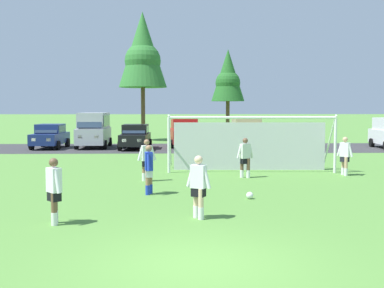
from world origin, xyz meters
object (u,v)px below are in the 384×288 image
Objects in this scene: player_striker_near at (198,187)px; player_winger_right at (147,160)px; soccer_goal at (250,142)px; parked_car_slot_center_right at (246,133)px; parked_car_slot_center_left at (135,137)px; player_midfield_center at (149,170)px; soccer_ball at (250,195)px; parked_car_slot_center at (184,132)px; player_defender_far at (54,191)px; player_winger_left at (245,158)px; parked_car_slot_far_right at (297,135)px; parked_car_slot_right at (273,135)px; parked_car_slot_left at (94,129)px; parked_car_slot_far_left at (50,136)px; player_trailing_back at (345,156)px.

player_striker_near is 6.65m from player_winger_right.
parked_car_slot_center_right is (1.58, 11.89, -0.18)m from soccer_goal.
player_midfield_center is at bearing -83.68° from parked_car_slot_center_left.
parked_car_slot_center is (-1.74, 20.51, 1.00)m from soccer_ball.
player_defender_far is 9.65m from player_winger_left.
parked_car_slot_far_right is at bearing 71.94° from soccer_ball.
parked_car_slot_center_left reaches higher than soccer_ball.
parked_car_slot_center_left is 10.21m from parked_car_slot_right.
parked_car_slot_left reaches higher than player_midfield_center.
parked_car_slot_far_left is (-11.28, 19.40, 0.77)m from soccer_ball.
player_midfield_center is at bearing -125.78° from soccer_goal.
player_defender_far is 0.39× the size of parked_car_slot_center_left.
soccer_goal reaches higher than player_trailing_back.
parked_car_slot_center_left is (0.14, 21.63, 0.05)m from player_defender_far.
parked_car_slot_right and parked_car_slot_far_right have the same top height.
player_winger_right is at bearing -170.80° from player_trailing_back.
parked_car_slot_left is 1.13× the size of parked_car_slot_far_right.
player_defender_far is at bearing -149.47° from soccer_ball.
player_defender_far is 21.63m from parked_car_slot_center_left.
player_midfield_center and player_winger_left have the same top height.
player_winger_right is at bearing -121.66° from parked_car_slot_far_right.
parked_car_slot_center_right is at bearing 78.45° from player_striker_near.
player_winger_left and player_trailing_back have the same top height.
player_winger_left is at bearing -81.96° from parked_car_slot_center.
player_striker_near is 7.55m from player_winger_left.
parked_car_slot_center is (1.72, 16.73, 0.29)m from player_winger_right.
parked_car_slot_left is (-4.81, 16.14, 0.52)m from player_winger_right.
parked_car_slot_center_left reaches higher than player_defender_far.
player_striker_near is 0.34× the size of parked_car_slot_left.
parked_car_slot_center_left is at bearing -169.04° from parked_car_slot_right.
player_winger_left is at bearing -103.43° from soccer_goal.
player_trailing_back is 0.39× the size of parked_car_slot_far_left.
player_midfield_center is 0.34× the size of parked_car_slot_left.
parked_car_slot_right is (3.81, 13.62, -0.42)m from soccer_goal.
soccer_ball is at bearing -97.99° from parked_car_slot_center_right.
parked_car_slot_center is (9.54, 1.11, 0.24)m from parked_car_slot_far_left.
player_midfield_center is 0.39× the size of parked_car_slot_far_left.
parked_car_slot_far_right is at bearing 68.69° from player_winger_left.
player_winger_left is 4.36m from player_trailing_back.
parked_car_slot_center is at bearing 81.43° from player_defender_far.
parked_car_slot_center_left is (3.11, -1.42, -0.47)m from parked_car_slot_left.
player_striker_near is at bearing -67.39° from player_midfield_center.
player_striker_near is 0.35× the size of parked_car_slot_center.
player_defender_far is at bearing -104.91° from player_winger_right.
parked_car_slot_center is at bearing 6.64° from parked_car_slot_far_left.
parked_car_slot_center is at bearing 113.14° from player_trailing_back.
parked_car_slot_center is at bearing 90.01° from player_striker_near.
parked_car_slot_far_right is at bearing -3.87° from parked_car_slot_center.
soccer_ball is 0.05× the size of parked_car_slot_far_right.
player_winger_left is at bearing -98.53° from parked_car_slot_center_right.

